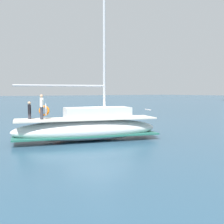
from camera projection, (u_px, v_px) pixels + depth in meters
ground_plane at (98, 137)px, 19.57m from camera, size 400.00×400.00×0.00m
main_sailboat at (88, 127)px, 18.24m from camera, size 4.97×9.89×13.29m
mooring_buoy at (58, 128)px, 23.04m from camera, size 0.73×0.73×0.96m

